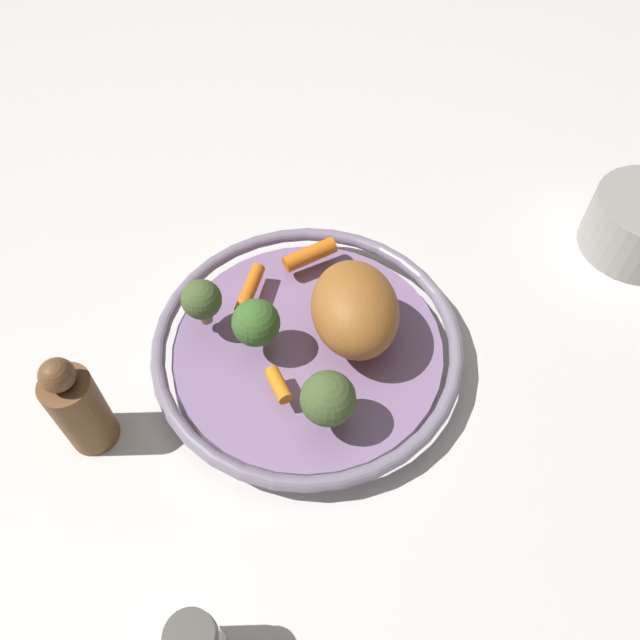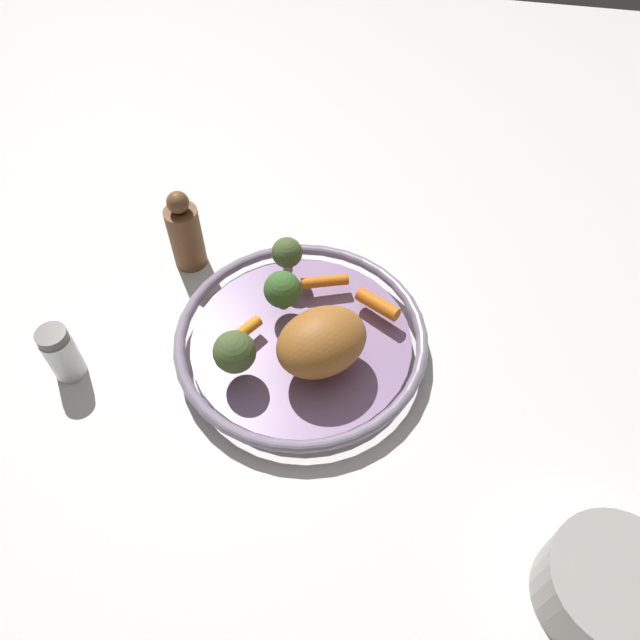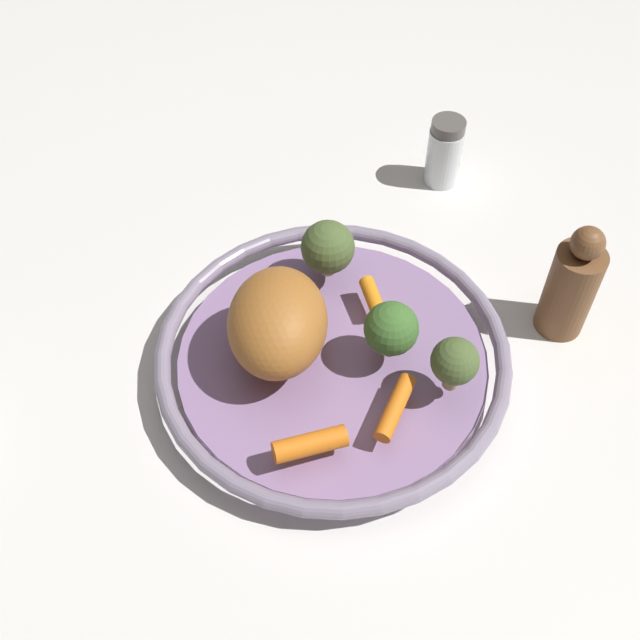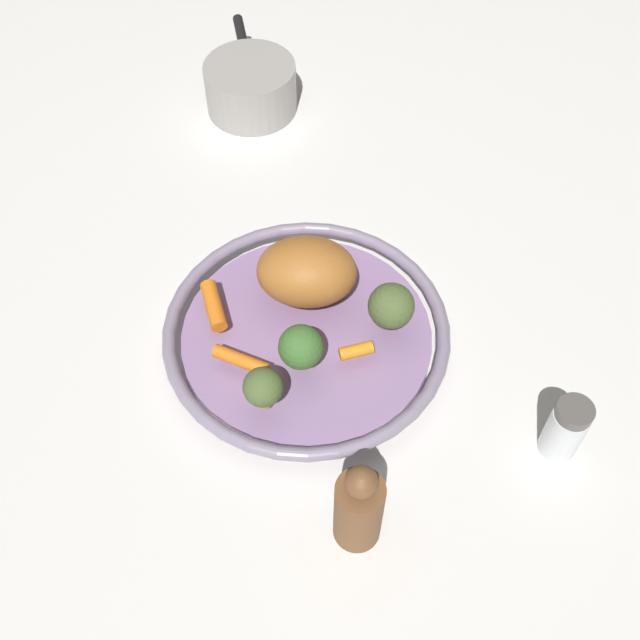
% 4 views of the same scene
% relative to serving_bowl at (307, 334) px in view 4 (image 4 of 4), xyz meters
% --- Properties ---
extents(ground_plane, '(2.27, 2.27, 0.00)m').
position_rel_serving_bowl_xyz_m(ground_plane, '(0.00, 0.00, -0.02)').
color(ground_plane, silver).
extents(serving_bowl, '(0.35, 0.35, 0.04)m').
position_rel_serving_bowl_xyz_m(serving_bowl, '(0.00, 0.00, 0.00)').
color(serving_bowl, '#8E709E').
rests_on(serving_bowl, ground_plane).
extents(roast_chicken_piece, '(0.15, 0.15, 0.08)m').
position_rel_serving_bowl_xyz_m(roast_chicken_piece, '(0.04, -0.04, 0.06)').
color(roast_chicken_piece, '#A76429').
rests_on(roast_chicken_piece, serving_bowl).
extents(baby_carrot_right, '(0.07, 0.04, 0.02)m').
position_rel_serving_bowl_xyz_m(baby_carrot_right, '(0.02, 0.09, 0.03)').
color(baby_carrot_right, orange).
rests_on(baby_carrot_right, serving_bowl).
extents(baby_carrot_back, '(0.03, 0.04, 0.02)m').
position_rel_serving_bowl_xyz_m(baby_carrot_back, '(-0.07, -0.01, 0.03)').
color(baby_carrot_back, orange).
rests_on(baby_carrot_back, serving_bowl).
extents(baby_carrot_near_rim, '(0.07, 0.05, 0.02)m').
position_rel_serving_bowl_xyz_m(baby_carrot_near_rim, '(0.10, 0.06, 0.03)').
color(baby_carrot_near_rim, orange).
rests_on(baby_carrot_near_rim, serving_bowl).
extents(broccoli_floret_edge, '(0.04, 0.04, 0.06)m').
position_rel_serving_bowl_xyz_m(broccoli_floret_edge, '(-0.04, 0.11, 0.05)').
color(broccoli_floret_edge, tan).
rests_on(broccoli_floret_edge, serving_bowl).
extents(broccoli_floret_mid, '(0.05, 0.05, 0.06)m').
position_rel_serving_bowl_xyz_m(broccoli_floret_mid, '(-0.03, 0.04, 0.05)').
color(broccoli_floret_mid, tan).
rests_on(broccoli_floret_mid, serving_bowl).
extents(broccoli_floret_large, '(0.06, 0.06, 0.06)m').
position_rel_serving_bowl_xyz_m(broccoli_floret_large, '(-0.07, -0.07, 0.05)').
color(broccoli_floret_large, tan).
rests_on(broccoli_floret_large, serving_bowl).
extents(salt_shaker, '(0.04, 0.04, 0.09)m').
position_rel_serving_bowl_xyz_m(salt_shaker, '(-0.30, -0.10, 0.02)').
color(salt_shaker, silver).
rests_on(salt_shaker, ground_plane).
extents(pepper_mill, '(0.05, 0.05, 0.14)m').
position_rel_serving_bowl_xyz_m(pepper_mill, '(-0.21, 0.13, 0.04)').
color(pepper_mill, brown).
rests_on(pepper_mill, ground_plane).
extents(saucepan, '(0.19, 0.16, 0.08)m').
position_rel_serving_bowl_xyz_m(saucepan, '(0.38, -0.27, 0.02)').
color(saucepan, '#9E9993').
rests_on(saucepan, ground_plane).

